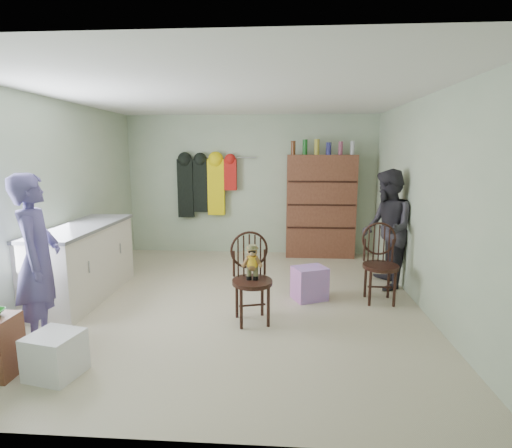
# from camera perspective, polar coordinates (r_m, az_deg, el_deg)

# --- Properties ---
(ground_plane) EXTENTS (5.00, 5.00, 0.00)m
(ground_plane) POSITION_cam_1_polar(r_m,az_deg,el_deg) (5.13, -2.99, -10.86)
(ground_plane) COLOR beige
(ground_plane) RESTS_ON ground
(room_walls) EXTENTS (5.00, 5.00, 5.00)m
(room_walls) POSITION_cam_1_polar(r_m,az_deg,el_deg) (5.32, -2.46, 7.34)
(room_walls) COLOR #B3C3A3
(room_walls) RESTS_ON ground
(counter) EXTENTS (0.64, 1.86, 0.94)m
(counter) POSITION_cam_1_polar(r_m,az_deg,el_deg) (5.56, -23.49, -4.94)
(counter) COLOR silver
(counter) RESTS_ON ground
(plastic_tub) EXTENTS (0.46, 0.44, 0.37)m
(plastic_tub) POSITION_cam_1_polar(r_m,az_deg,el_deg) (3.88, -26.77, -16.35)
(plastic_tub) COLOR white
(plastic_tub) RESTS_ON ground
(chair_front) EXTENTS (0.54, 0.54, 0.99)m
(chair_front) POSITION_cam_1_polar(r_m,az_deg,el_deg) (4.38, -0.66, -6.75)
(chair_front) COLOR #331912
(chair_front) RESTS_ON ground
(chair_far) EXTENTS (0.44, 0.44, 0.98)m
(chair_far) POSITION_cam_1_polar(r_m,az_deg,el_deg) (5.21, 17.29, -4.91)
(chair_far) COLOR #331912
(chair_far) RESTS_ON ground
(striped_bag) EXTENTS (0.49, 0.45, 0.42)m
(striped_bag) POSITION_cam_1_polar(r_m,az_deg,el_deg) (5.15, 7.67, -8.39)
(striped_bag) COLOR pink
(striped_bag) RESTS_ON ground
(person_left) EXTENTS (0.57, 0.70, 1.66)m
(person_left) POSITION_cam_1_polar(r_m,az_deg,el_deg) (4.33, -28.73, -4.62)
(person_left) COLOR #554D8D
(person_left) RESTS_ON ground
(person_right) EXTENTS (0.66, 0.82, 1.63)m
(person_right) POSITION_cam_1_polar(r_m,az_deg,el_deg) (5.70, 18.18, -0.71)
(person_right) COLOR #2D2B33
(person_right) RESTS_ON ground
(dresser) EXTENTS (1.20, 0.39, 2.06)m
(dresser) POSITION_cam_1_polar(r_m,az_deg,el_deg) (7.14, 9.20, 2.59)
(dresser) COLOR brown
(dresser) RESTS_ON ground
(coat_rack) EXTENTS (1.42, 0.12, 1.09)m
(coat_rack) POSITION_cam_1_polar(r_m,az_deg,el_deg) (7.30, -7.33, 5.48)
(coat_rack) COLOR #99999E
(coat_rack) RESTS_ON ground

